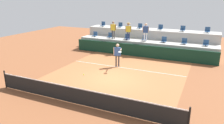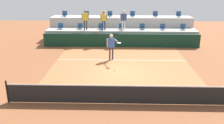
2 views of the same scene
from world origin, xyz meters
name	(u,v)px [view 2 (image 2 of 2)]	position (x,y,z in m)	size (l,w,h in m)	color
ground_plane	(122,72)	(0.00, 0.00, 0.00)	(40.00, 40.00, 0.00)	brown
court_inner_paint	(122,67)	(0.00, 1.00, 0.00)	(9.00, 10.00, 0.01)	#A36038
court_service_line	(121,60)	(0.00, 2.40, 0.01)	(9.00, 0.06, 0.00)	silver
tennis_net	(122,94)	(0.00, -4.00, 0.50)	(10.48, 0.08, 1.07)	black
sponsor_backboard	(121,41)	(0.00, 6.00, 0.55)	(13.00, 0.16, 1.10)	#0F3323
seating_tier_lower	(121,36)	(0.00, 7.30, 0.62)	(13.00, 1.80, 1.25)	#ADAAA3
seating_tier_upper	(121,28)	(0.00, 9.10, 1.05)	(13.00, 1.80, 2.10)	#ADAAA3
stadium_chair_lower_far_left	(61,27)	(-5.31, 7.23, 1.46)	(0.44, 0.40, 0.52)	#2D2D33
stadium_chair_lower_left	(80,27)	(-3.60, 7.23, 1.46)	(0.44, 0.40, 0.52)	#2D2D33
stadium_chair_lower_mid_left	(101,27)	(-1.77, 7.23, 1.46)	(0.44, 0.40, 0.52)	#2D2D33
stadium_chair_lower_center	(121,27)	(0.02, 7.23, 1.46)	(0.44, 0.40, 0.52)	#2D2D33
stadium_chair_lower_mid_right	(142,27)	(1.82, 7.23, 1.46)	(0.44, 0.40, 0.52)	#2D2D33
stadium_chair_lower_right	(163,27)	(3.58, 7.23, 1.46)	(0.44, 0.40, 0.52)	#2D2D33
stadium_chair_lower_far_right	(183,27)	(5.33, 7.23, 1.46)	(0.44, 0.40, 0.52)	#2D2D33
stadium_chair_upper_far_left	(65,14)	(-5.29, 9.03, 2.31)	(0.44, 0.40, 0.52)	#2D2D33
stadium_chair_upper_left	(86,14)	(-3.24, 9.03, 2.31)	(0.44, 0.40, 0.52)	#2D2D33
stadium_chair_upper_mid_left	(110,14)	(-1.05, 9.03, 2.31)	(0.44, 0.40, 0.52)	#2D2D33
stadium_chair_upper_mid_right	(133,14)	(1.04, 9.03, 2.31)	(0.44, 0.40, 0.52)	#2D2D33
stadium_chair_upper_right	(155,15)	(3.15, 9.03, 2.31)	(0.44, 0.40, 0.52)	#2D2D33
stadium_chair_upper_far_right	(179,15)	(5.30, 9.03, 2.31)	(0.44, 0.40, 0.52)	#2D2D33
tennis_player	(111,44)	(-0.70, 2.45, 1.13)	(1.02, 1.18, 1.83)	#2D2D33
spectator_leaning_on_rail	(85,18)	(-3.06, 6.85, 2.28)	(0.60, 0.25, 1.71)	#2D2D33
spectator_with_hat	(104,18)	(-1.50, 6.85, 2.26)	(0.57, 0.44, 1.67)	navy
spectator_in_grey	(124,18)	(0.18, 6.85, 2.27)	(0.59, 0.28, 1.69)	white
tennis_ball	(114,71)	(-0.39, -2.92, 1.20)	(0.07, 0.07, 0.07)	#CCE033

